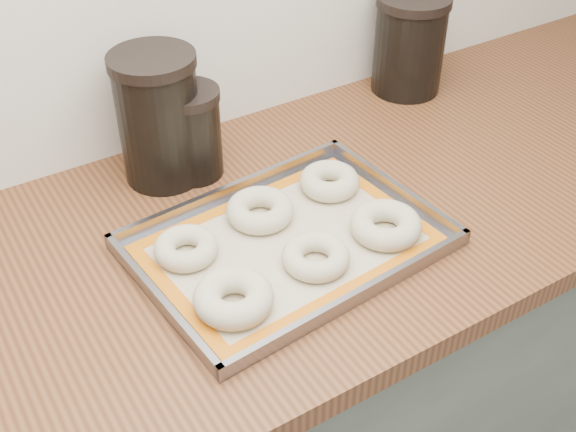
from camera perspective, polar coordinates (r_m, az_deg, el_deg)
cabinet at (r=1.59m, az=5.63°, el=-11.34°), size 3.00×0.65×0.86m
countertop at (r=1.28m, az=6.85°, el=1.86°), size 3.06×0.68×0.04m
baking_tray at (r=1.12m, az=0.00°, el=-2.13°), size 0.49×0.37×0.03m
baking_mat at (r=1.12m, az=-0.00°, el=-2.21°), size 0.44×0.32×0.00m
bagel_front_left at (r=1.01m, az=-4.33°, el=-6.45°), size 0.14×0.14×0.04m
bagel_front_mid at (r=1.08m, az=2.21°, el=-3.23°), size 0.12×0.12×0.03m
bagel_front_right at (r=1.14m, az=7.73°, el=-0.71°), size 0.13×0.13×0.04m
bagel_back_left at (r=1.10m, az=-8.06°, el=-2.53°), size 0.11×0.11×0.03m
bagel_back_mid at (r=1.16m, az=-2.22°, el=0.47°), size 0.13×0.13×0.04m
bagel_back_right at (r=1.23m, az=3.29°, el=2.77°), size 0.11×0.11×0.04m
canister_left at (r=1.24m, az=-10.19°, el=7.65°), size 0.14×0.14×0.23m
canister_mid at (r=1.25m, az=-7.62°, el=6.55°), size 0.11×0.11×0.16m
canister_right at (r=1.53m, az=9.57°, el=13.28°), size 0.15×0.15×0.20m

